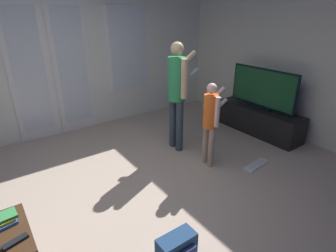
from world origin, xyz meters
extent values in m
cube|color=tan|center=(0.00, 0.00, -0.01)|extent=(6.38, 4.91, 0.02)
cube|color=white|center=(0.00, 2.42, 1.35)|extent=(6.38, 0.06, 2.70)
cube|color=white|center=(-0.32, 2.38, 1.06)|extent=(0.62, 0.02, 2.18)
cube|color=silver|center=(-0.32, 2.37, 1.11)|extent=(0.46, 0.01, 1.88)
cube|color=white|center=(0.33, 2.38, 1.06)|extent=(0.62, 0.02, 2.18)
cube|color=silver|center=(0.33, 2.37, 1.11)|extent=(0.46, 0.01, 1.88)
cube|color=white|center=(1.40, 2.38, 1.32)|extent=(0.79, 0.02, 1.48)
cube|color=silver|center=(1.40, 2.37, 1.32)|extent=(0.73, 0.01, 1.42)
cube|color=silver|center=(3.16, 0.00, 1.35)|extent=(0.06, 4.91, 2.70)
cylinder|color=#3F2817|center=(-0.98, -0.02, 0.22)|extent=(0.05, 0.05, 0.44)
cube|color=black|center=(2.80, 0.40, 0.22)|extent=(0.44, 1.51, 0.45)
cube|color=black|center=(2.80, -0.35, 0.25)|extent=(0.37, 0.02, 0.25)
cube|color=black|center=(2.80, 0.40, 0.47)|extent=(0.08, 0.42, 0.04)
cube|color=black|center=(2.80, 0.40, 0.80)|extent=(0.04, 1.21, 0.63)
cube|color=#194C28|center=(2.78, 0.40, 0.80)|extent=(0.00, 1.16, 0.58)
cylinder|color=#33414E|center=(1.28, 0.68, 0.39)|extent=(0.11, 0.11, 0.78)
cylinder|color=#33414E|center=(1.28, 0.85, 0.39)|extent=(0.11, 0.11, 0.78)
cylinder|color=#2E9355|center=(1.28, 0.77, 1.08)|extent=(0.25, 0.25, 0.61)
sphere|color=#D1AD83|center=(1.28, 0.77, 1.50)|extent=(0.19, 0.19, 0.19)
cylinder|color=#D1AD83|center=(1.28, 0.60, 1.12)|extent=(0.09, 0.09, 0.54)
cylinder|color=#D1AD83|center=(1.52, 0.93, 1.25)|extent=(0.51, 0.10, 0.36)
cube|color=white|center=(1.75, 0.93, 1.11)|extent=(0.14, 0.04, 0.10)
cylinder|color=tan|center=(1.34, 0.06, 0.28)|extent=(0.08, 0.08, 0.56)
cylinder|color=tan|center=(1.34, 0.18, 0.28)|extent=(0.08, 0.08, 0.56)
cylinder|color=orange|center=(1.34, 0.12, 0.78)|extent=(0.18, 0.18, 0.44)
sphere|color=beige|center=(1.34, 0.12, 1.08)|extent=(0.13, 0.13, 0.13)
cylinder|color=beige|center=(1.34, 0.00, 0.81)|extent=(0.06, 0.06, 0.39)
cylinder|color=beige|center=(1.51, 0.24, 0.90)|extent=(0.37, 0.08, 0.25)
cube|color=white|center=(1.68, 0.24, 0.81)|extent=(0.14, 0.04, 0.10)
cube|color=navy|center=(0.06, -0.84, 0.10)|extent=(0.35, 0.17, 0.21)
cube|color=white|center=(1.87, -0.31, 0.01)|extent=(0.45, 0.17, 0.02)
cube|color=silver|center=(1.87, -0.31, 0.02)|extent=(0.40, 0.14, 0.00)
cube|color=black|center=(-1.05, -0.43, 0.49)|extent=(0.18, 0.09, 0.02)
cube|color=#3266B8|center=(-1.11, -0.18, 0.49)|extent=(0.22, 0.19, 0.02)
cube|color=gold|center=(-1.10, -0.17, 0.51)|extent=(0.17, 0.15, 0.02)
cube|color=#388D48|center=(-1.11, -0.17, 0.54)|extent=(0.23, 0.14, 0.02)
camera|label=1|loc=(-1.01, -2.20, 1.98)|focal=28.87mm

